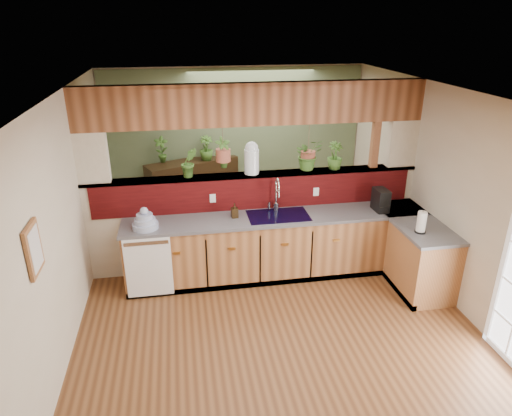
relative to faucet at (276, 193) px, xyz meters
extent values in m
cube|color=brown|center=(-0.25, -1.13, -1.16)|extent=(4.60, 7.00, 0.01)
cube|color=brown|center=(-0.25, -1.13, 1.44)|extent=(4.60, 7.00, 0.01)
cube|color=beige|center=(-0.25, 2.37, 0.14)|extent=(4.60, 0.02, 2.60)
cube|color=beige|center=(-2.55, -1.13, 0.14)|extent=(0.02, 7.00, 2.60)
cube|color=beige|center=(2.05, -1.13, 0.14)|extent=(0.02, 7.00, 2.60)
cube|color=beige|center=(-0.25, 0.22, -0.49)|extent=(4.60, 0.15, 1.35)
cube|color=#3E0809|center=(-0.25, 0.14, -0.04)|extent=(4.40, 0.02, 0.45)
cube|color=brown|center=(-0.25, 0.22, 0.21)|extent=(4.60, 0.21, 0.04)
cube|color=brown|center=(-0.25, 0.22, 1.16)|extent=(4.60, 0.15, 0.55)
cube|color=beige|center=(-2.35, 0.22, 0.54)|extent=(0.40, 0.15, 0.70)
cube|color=beige|center=(1.85, 0.22, 0.54)|extent=(0.40, 0.15, 0.70)
cube|color=brown|center=(1.45, 0.22, 0.14)|extent=(0.10, 0.10, 2.60)
cube|color=brown|center=(-0.25, 0.22, 0.21)|extent=(4.60, 0.21, 0.04)
cube|color=brown|center=(-0.25, 0.22, 1.16)|extent=(4.60, 0.15, 0.55)
cube|color=#576A48|center=(-0.25, 2.35, 0.14)|extent=(4.55, 0.02, 2.55)
cube|color=brown|center=(0.00, -0.15, -0.73)|extent=(4.10, 0.60, 0.86)
cube|color=#515157|center=(0.00, -0.15, -0.28)|extent=(4.14, 0.64, 0.04)
cube|color=brown|center=(1.75, -0.59, -0.73)|extent=(0.60, 1.48, 0.86)
cube|color=#515157|center=(1.75, -0.59, -0.28)|extent=(0.64, 1.52, 0.04)
cube|color=brown|center=(1.75, -0.15, -0.73)|extent=(0.60, 0.60, 0.86)
cube|color=#515157|center=(1.75, -0.15, -0.28)|extent=(0.64, 0.64, 0.04)
cube|color=black|center=(0.00, -0.42, -1.12)|extent=(4.10, 0.06, 0.08)
cube|color=black|center=(1.48, -0.59, -1.12)|extent=(0.06, 1.48, 0.08)
cube|color=white|center=(-1.73, -0.47, -0.71)|extent=(0.58, 0.02, 0.82)
cube|color=#B7B7B2|center=(-1.73, -0.48, -0.36)|extent=(0.54, 0.01, 0.05)
cube|color=black|center=(0.00, -0.15, -0.28)|extent=(0.82, 0.50, 0.03)
cube|color=black|center=(-0.19, -0.15, -0.36)|extent=(0.34, 0.40, 0.16)
cube|color=black|center=(0.19, -0.15, -0.36)|extent=(0.34, 0.40, 0.16)
cube|color=brown|center=(-2.53, -1.93, 0.39)|extent=(0.03, 0.35, 0.45)
cube|color=silver|center=(-2.51, -1.93, 0.39)|extent=(0.01, 0.27, 0.37)
cylinder|color=#B7B7B2|center=(0.00, 0.05, -0.21)|extent=(0.07, 0.07, 0.10)
cylinder|color=#B7B7B2|center=(0.00, 0.05, -0.02)|extent=(0.02, 0.02, 0.29)
torus|color=#B7B7B2|center=(0.00, -0.03, 0.12)|extent=(0.20, 0.11, 0.21)
cylinder|color=#B7B7B2|center=(0.00, -0.12, 0.05)|extent=(0.02, 0.02, 0.12)
cylinder|color=#B7B7B2|center=(-0.09, 0.05, -0.19)|extent=(0.03, 0.03, 0.10)
cylinder|color=#99A4C6|center=(-1.74, -0.25, -0.23)|extent=(0.33, 0.33, 0.07)
cylinder|color=#99A4C6|center=(-1.74, -0.25, -0.16)|extent=(0.27, 0.27, 0.06)
cylinder|color=#99A4C6|center=(-1.74, -0.25, -0.10)|extent=(0.20, 0.20, 0.06)
sphere|color=#99A4C6|center=(-1.74, -0.25, -0.03)|extent=(0.10, 0.10, 0.10)
imported|color=#372614|center=(-0.59, -0.11, -0.16)|extent=(0.10, 0.10, 0.20)
cube|color=black|center=(1.41, -0.21, -0.11)|extent=(0.16, 0.27, 0.31)
cube|color=black|center=(1.41, -0.30, -0.21)|extent=(0.14, 0.10, 0.10)
cylinder|color=silver|center=(1.41, -0.27, -0.17)|extent=(0.08, 0.08, 0.08)
cylinder|color=black|center=(1.62, -0.95, -0.25)|extent=(0.14, 0.14, 0.02)
cylinder|color=#B7B7B2|center=(1.62, -0.95, -0.12)|extent=(0.02, 0.02, 0.29)
cylinder|color=white|center=(1.62, -0.95, -0.12)|extent=(0.11, 0.11, 0.25)
cylinder|color=silver|center=(-0.30, 0.22, 0.39)|extent=(0.20, 0.20, 0.33)
sphere|color=silver|center=(-0.30, 0.22, 0.58)|extent=(0.18, 0.18, 0.18)
imported|color=#32581E|center=(-1.14, 0.22, 0.43)|extent=(0.25, 0.22, 0.40)
imported|color=#32581E|center=(0.87, 0.22, 0.42)|extent=(0.26, 0.26, 0.38)
cylinder|color=brown|center=(-0.69, 0.22, 0.73)|extent=(0.01, 0.01, 0.32)
cylinder|color=brown|center=(-0.69, 0.22, 0.50)|extent=(0.20, 0.20, 0.17)
imported|color=#32581E|center=(-0.69, 0.22, 0.75)|extent=(0.26, 0.22, 0.42)
cylinder|color=brown|center=(0.48, 0.22, 0.68)|extent=(0.01, 0.01, 0.41)
cylinder|color=brown|center=(0.48, 0.22, 0.42)|extent=(0.20, 0.20, 0.17)
imported|color=#32581E|center=(0.48, 0.22, 0.67)|extent=(0.46, 0.42, 0.43)
cube|color=black|center=(-1.06, 2.12, -0.66)|extent=(1.67, 1.04, 1.08)
imported|color=#32581E|center=(-1.56, 2.12, 0.10)|extent=(0.25, 0.19, 0.45)
imported|color=#32581E|center=(-0.79, 2.12, 0.09)|extent=(0.29, 0.29, 0.43)
imported|color=#32581E|center=(0.46, 1.46, -0.80)|extent=(0.67, 0.58, 0.73)
camera|label=1|loc=(-1.26, -5.62, 2.20)|focal=32.00mm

